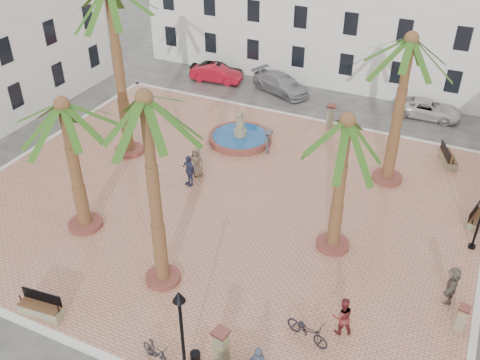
# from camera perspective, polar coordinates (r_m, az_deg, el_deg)

# --- Properties ---
(ground) EXTENTS (120.00, 120.00, 0.00)m
(ground) POSITION_cam_1_polar(r_m,az_deg,el_deg) (28.62, -1.81, -2.21)
(ground) COLOR #56544F
(ground) RESTS_ON ground
(plaza) EXTENTS (26.00, 22.00, 0.15)m
(plaza) POSITION_cam_1_polar(r_m,az_deg,el_deg) (28.57, -1.82, -2.09)
(plaza) COLOR tan
(plaza) RESTS_ON ground
(kerb_n) EXTENTS (26.30, 0.30, 0.16)m
(kerb_n) POSITION_cam_1_polar(r_m,az_deg,el_deg) (37.32, 5.84, 6.81)
(kerb_n) COLOR silver
(kerb_n) RESTS_ON ground
(kerb_s) EXTENTS (26.30, 0.30, 0.16)m
(kerb_s) POSITION_cam_1_polar(r_m,az_deg,el_deg) (21.95, -15.44, -17.22)
(kerb_s) COLOR silver
(kerb_s) RESTS_ON ground
(kerb_w) EXTENTS (0.30, 22.30, 0.16)m
(kerb_w) POSITION_cam_1_polar(r_m,az_deg,el_deg) (35.55, -20.91, 3.22)
(kerb_w) COLOR silver
(kerb_w) RESTS_ON ground
(building_north) EXTENTS (30.40, 7.40, 9.50)m
(building_north) POSITION_cam_1_polar(r_m,az_deg,el_deg) (43.71, 10.47, 17.04)
(building_north) COLOR white
(building_north) RESTS_ON ground
(fountain) EXTENTS (3.97, 3.97, 2.05)m
(fountain) POSITION_cam_1_polar(r_m,az_deg,el_deg) (33.74, 0.01, 4.63)
(fountain) COLOR brown
(fountain) RESTS_ON plaza
(palm_nw) EXTENTS (5.68, 5.68, 10.25)m
(palm_nw) POSITION_cam_1_polar(r_m,az_deg,el_deg) (29.98, -13.66, 17.69)
(palm_nw) COLOR brown
(palm_nw) RESTS_ON plaza
(palm_sw) EXTENTS (5.42, 5.42, 6.97)m
(palm_sw) POSITION_cam_1_polar(r_m,az_deg,el_deg) (24.74, -18.12, 5.89)
(palm_sw) COLOR brown
(palm_sw) RESTS_ON plaza
(palm_s) EXTENTS (5.00, 5.00, 8.98)m
(palm_s) POSITION_cam_1_polar(r_m,az_deg,el_deg) (19.52, -9.96, 6.26)
(palm_s) COLOR brown
(palm_s) RESTS_ON plaza
(palm_e) EXTENTS (5.07, 5.07, 6.97)m
(palm_e) POSITION_cam_1_polar(r_m,az_deg,el_deg) (22.54, 11.19, 4.42)
(palm_e) COLOR brown
(palm_e) RESTS_ON plaza
(palm_ne) EXTENTS (5.42, 5.42, 8.45)m
(palm_ne) POSITION_cam_1_polar(r_m,az_deg,el_deg) (28.06, 17.53, 12.43)
(palm_ne) COLOR brown
(palm_ne) RESTS_ON plaza
(bench_s) EXTENTS (1.97, 0.78, 1.01)m
(bench_s) POSITION_cam_1_polar(r_m,az_deg,el_deg) (23.59, -20.47, -12.71)
(bench_s) COLOR gray
(bench_s) RESTS_ON plaza
(bench_e) EXTENTS (0.89, 1.76, 0.89)m
(bench_e) POSITION_cam_1_polar(r_m,az_deg,el_deg) (29.18, 23.90, -3.75)
(bench_e) COLOR gray
(bench_e) RESTS_ON plaza
(bench_ne) EXTENTS (1.29, 2.06, 1.05)m
(bench_ne) POSITION_cam_1_polar(r_m,az_deg,el_deg) (33.73, 21.26, 2.18)
(bench_ne) COLOR gray
(bench_ne) RESTS_ON plaza
(lamppost_s) EXTENTS (0.45, 0.45, 4.11)m
(lamppost_s) POSITION_cam_1_polar(r_m,az_deg,el_deg) (18.50, -6.33, -14.66)
(lamppost_s) COLOR black
(lamppost_s) RESTS_ON plaza
(bollard_se) EXTENTS (0.63, 0.63, 1.55)m
(bollard_se) POSITION_cam_1_polar(r_m,az_deg,el_deg) (20.30, -2.04, -17.21)
(bollard_se) COLOR gray
(bollard_se) RESTS_ON plaza
(bollard_n) EXTENTS (0.60, 0.60, 1.54)m
(bollard_n) POSITION_cam_1_polar(r_m,az_deg,el_deg) (35.73, 9.62, 6.80)
(bollard_n) COLOR gray
(bollard_n) RESTS_ON plaza
(bollard_e) EXTENTS (0.48, 0.48, 1.24)m
(bollard_e) POSITION_cam_1_polar(r_m,az_deg,el_deg) (23.00, 22.57, -13.47)
(bollard_e) COLOR gray
(bollard_e) RESTS_ON plaza
(litter_bin) EXTENTS (0.38, 0.38, 0.73)m
(litter_bin) POSITION_cam_1_polar(r_m,az_deg,el_deg) (20.51, -4.77, -18.56)
(litter_bin) COLOR black
(litter_bin) RESTS_ON plaza
(bicycle_a) EXTENTS (1.97, 1.15, 0.98)m
(bicycle_a) POSITION_cam_1_polar(r_m,az_deg,el_deg) (21.31, 7.22, -15.60)
(bicycle_a) COLOR black
(bicycle_a) RESTS_ON plaza
(cyclist_b) EXTENTS (1.05, 0.98, 1.73)m
(cyclist_b) POSITION_cam_1_polar(r_m,az_deg,el_deg) (21.48, 10.87, -14.07)
(cyclist_b) COLOR maroon
(cyclist_b) RESTS_ON plaza
(bicycle_b) EXTENTS (1.72, 0.95, 0.99)m
(bicycle_b) POSITION_cam_1_polar(r_m,az_deg,el_deg) (20.68, -8.83, -17.81)
(bicycle_b) COLOR black
(bicycle_b) RESTS_ON plaza
(pedestrian_fountain_a) EXTENTS (0.92, 0.62, 1.82)m
(pedestrian_fountain_a) POSITION_cam_1_polar(r_m,az_deg,el_deg) (30.00, -4.66, 1.95)
(pedestrian_fountain_a) COLOR #7D6854
(pedestrian_fountain_a) RESTS_ON plaza
(pedestrian_fountain_b) EXTENTS (1.16, 0.84, 1.83)m
(pedestrian_fountain_b) POSITION_cam_1_polar(r_m,az_deg,el_deg) (29.26, -5.47, 1.03)
(pedestrian_fountain_b) COLOR #2F3653
(pedestrian_fountain_b) RESTS_ON plaza
(pedestrian_north) EXTENTS (0.79, 1.13, 1.59)m
(pedestrian_north) POSITION_cam_1_polar(r_m,az_deg,el_deg) (32.23, 3.06, 4.15)
(pedestrian_north) COLOR #47474C
(pedestrian_north) RESTS_ON plaza
(pedestrian_east) EXTENTS (0.55, 1.62, 1.74)m
(pedestrian_east) POSITION_cam_1_polar(r_m,az_deg,el_deg) (23.92, 21.66, -10.33)
(pedestrian_east) COLOR #695E53
(pedestrian_east) RESTS_ON plaza
(car_black) EXTENTS (4.47, 2.58, 1.43)m
(car_black) POSITION_cam_1_polar(r_m,az_deg,el_deg) (43.11, -2.54, 11.62)
(car_black) COLOR black
(car_black) RESTS_ON ground
(car_red) EXTENTS (4.13, 1.83, 1.32)m
(car_red) POSITION_cam_1_polar(r_m,az_deg,el_deg) (42.66, -2.55, 11.29)
(car_red) COLOR #B31023
(car_red) RESTS_ON ground
(car_silver) EXTENTS (5.20, 3.67, 1.40)m
(car_silver) POSITION_cam_1_polar(r_m,az_deg,el_deg) (40.77, 4.37, 10.22)
(car_silver) COLOR #9A98A0
(car_silver) RESTS_ON ground
(car_white) EXTENTS (4.40, 2.06, 1.22)m
(car_white) POSITION_cam_1_polar(r_m,az_deg,el_deg) (39.11, 19.42, 7.17)
(car_white) COLOR beige
(car_white) RESTS_ON ground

